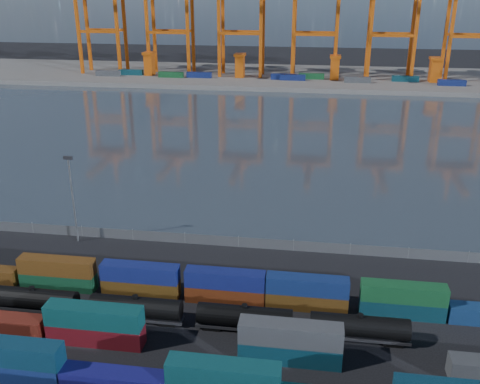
# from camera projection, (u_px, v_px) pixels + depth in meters

# --- Properties ---
(ground) EXTENTS (700.00, 700.00, 0.00)m
(ground) POSITION_uv_depth(u_px,v_px,m) (208.00, 342.00, 71.78)
(ground) COLOR black
(ground) RESTS_ON ground
(harbor_water) EXTENTS (700.00, 700.00, 0.00)m
(harbor_water) POSITION_uv_depth(u_px,v_px,m) (275.00, 135.00, 168.39)
(harbor_water) COLOR #2D3842
(harbor_water) RESTS_ON ground
(far_quay) EXTENTS (700.00, 70.00, 2.00)m
(far_quay) POSITION_uv_depth(u_px,v_px,m) (293.00, 77.00, 264.65)
(far_quay) COLOR #514F4C
(far_quay) RESTS_ON ground
(container_row_south) EXTENTS (140.24, 2.63, 5.61)m
(container_row_south) POSITION_uv_depth(u_px,v_px,m) (180.00, 382.00, 61.33)
(container_row_south) COLOR #36373A
(container_row_south) RESTS_ON ground
(container_row_mid) EXTENTS (142.81, 2.65, 5.65)m
(container_row_mid) POSITION_uv_depth(u_px,v_px,m) (237.00, 343.00, 68.45)
(container_row_mid) COLOR #38393C
(container_row_mid) RESTS_ON ground
(container_row_north) EXTENTS (141.41, 2.45, 5.21)m
(container_row_north) POSITION_uv_depth(u_px,v_px,m) (222.00, 289.00, 80.26)
(container_row_north) COLOR #101753
(container_row_north) RESTS_ON ground
(tanker_string) EXTENTS (91.09, 2.92, 4.18)m
(tanker_string) POSITION_uv_depth(u_px,v_px,m) (84.00, 304.00, 76.60)
(tanker_string) COLOR black
(tanker_string) RESTS_ON ground
(waterfront_fence) EXTENTS (160.12, 0.12, 2.20)m
(waterfront_fence) POSITION_uv_depth(u_px,v_px,m) (238.00, 242.00, 97.18)
(waterfront_fence) COLOR #595B5E
(waterfront_fence) RESTS_ON ground
(yard_light_mast) EXTENTS (1.60, 0.40, 16.60)m
(yard_light_mast) POSITION_uv_depth(u_px,v_px,m) (72.00, 195.00, 96.34)
(yard_light_mast) COLOR slate
(yard_light_mast) RESTS_ON ground
(gantry_cranes) EXTENTS (197.56, 43.32, 58.66)m
(gantry_cranes) POSITION_uv_depth(u_px,v_px,m) (278.00, 3.00, 246.78)
(gantry_cranes) COLOR #CC530E
(gantry_cranes) RESTS_ON ground
(quay_containers) EXTENTS (172.58, 10.99, 2.60)m
(quay_containers) POSITION_uv_depth(u_px,v_px,m) (268.00, 77.00, 251.91)
(quay_containers) COLOR navy
(quay_containers) RESTS_ON far_quay
(straddle_carriers) EXTENTS (140.00, 7.00, 11.10)m
(straddle_carriers) POSITION_uv_depth(u_px,v_px,m) (287.00, 66.00, 253.28)
(straddle_carriers) COLOR #CC530E
(straddle_carriers) RESTS_ON far_quay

